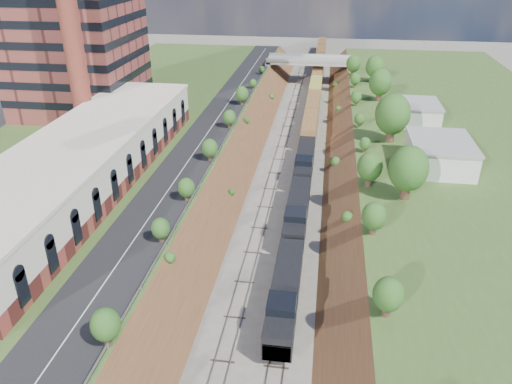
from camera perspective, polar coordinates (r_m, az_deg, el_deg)
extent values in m
cube|color=#355723|center=(97.23, -15.83, 5.26)|extent=(44.00, 180.00, 5.00)
cube|color=#355723|center=(93.24, 24.69, 2.87)|extent=(44.00, 180.00, 5.00)
cube|color=brown|center=(91.68, -2.91, 3.29)|extent=(10.00, 180.00, 10.00)
cube|color=brown|center=(90.29, 10.95, 2.44)|extent=(10.00, 180.00, 10.00)
cube|color=gray|center=(90.49, 2.33, 3.04)|extent=(1.58, 180.00, 0.18)
cube|color=gray|center=(90.16, 5.62, 2.84)|extent=(1.58, 180.00, 0.18)
cube|color=black|center=(90.77, -5.78, 6.37)|extent=(8.00, 180.00, 0.10)
cube|color=#99999E|center=(89.73, -3.24, 6.56)|extent=(0.06, 171.00, 0.30)
cube|color=maroon|center=(75.57, -19.04, 1.61)|extent=(14.00, 62.00, 2.20)
cube|color=silver|center=(74.34, -19.40, 3.88)|extent=(14.00, 62.00, 4.30)
cube|color=silver|center=(73.52, -19.68, 5.61)|extent=(14.30, 62.30, 0.50)
cylinder|color=maroon|center=(89.72, -20.53, 17.84)|extent=(3.20, 3.20, 40.00)
cube|color=gray|center=(149.33, 1.51, 13.71)|extent=(1.50, 8.00, 6.20)
cube|color=gray|center=(148.44, 10.60, 13.20)|extent=(1.50, 8.00, 6.20)
cube|color=gray|center=(147.79, 6.10, 14.67)|extent=(24.00, 8.00, 1.00)
cube|color=gray|center=(143.71, 6.04, 14.66)|extent=(24.00, 0.30, 0.80)
cube|color=gray|center=(151.55, 6.20, 15.26)|extent=(24.00, 0.30, 0.80)
cube|color=silver|center=(82.02, 20.27, 4.04)|extent=(9.00, 12.00, 4.00)
cube|color=silver|center=(102.42, 17.84, 8.61)|extent=(8.00, 10.00, 3.60)
cylinder|color=#473323|center=(70.22, 16.70, 0.24)|extent=(1.30, 1.30, 2.62)
ellipsoid|color=#274E1B|center=(68.95, 17.03, 2.59)|extent=(5.25, 5.25, 6.30)
cylinder|color=#473323|center=(55.22, -11.82, -7.58)|extent=(0.66, 0.66, 1.22)
ellipsoid|color=#274E1B|center=(54.43, -11.96, -6.30)|extent=(2.45, 2.45, 2.94)
cube|color=black|center=(51.91, 2.68, -16.82)|extent=(2.40, 4.00, 0.90)
cube|color=black|center=(55.07, 3.35, -11.36)|extent=(2.91, 17.47, 2.78)
cube|color=black|center=(49.89, 2.53, -16.86)|extent=(2.68, 3.00, 1.80)
cube|color=silver|center=(49.21, 2.55, -16.01)|extent=(2.68, 3.00, 0.15)
cube|color=black|center=(50.63, 2.95, -12.65)|extent=(2.85, 3.10, 0.90)
cube|color=black|center=(70.55, 4.74, -2.20)|extent=(2.91, 17.47, 2.78)
cube|color=black|center=(87.21, 5.60, 3.57)|extent=(2.91, 17.47, 2.78)
cube|color=brown|center=(148.39, 7.07, 13.26)|extent=(2.91, 108.91, 3.49)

